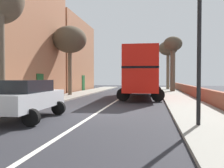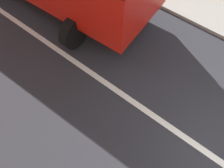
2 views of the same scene
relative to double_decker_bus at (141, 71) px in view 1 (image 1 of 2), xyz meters
name	(u,v)px [view 1 (image 1 of 2)]	position (x,y,z in m)	size (l,w,h in m)	color
ground_plane	(99,111)	(-1.70, -9.07, -2.35)	(84.00, 84.00, 0.00)	#28282D
road_centre_line	(99,111)	(-1.70, -9.07, -2.35)	(0.16, 54.00, 0.01)	silver
sidewalk_left	(14,108)	(-6.60, -9.07, -2.29)	(2.60, 60.00, 0.12)	gray
sidewalk_right	(198,113)	(3.20, -9.07, -2.29)	(2.60, 60.00, 0.12)	gray
double_decker_bus	(141,71)	(0.00, 0.00, 0.00)	(3.84, 10.57, 4.06)	red
parked_car_black_right_2	(151,84)	(0.80, 10.66, -1.43)	(2.65, 4.42, 1.62)	black
parked_car_silver_left_3	(26,97)	(-4.20, -11.84, -1.40)	(2.50, 4.33, 1.66)	#B7BABF
street_tree_left_2	(70,40)	(-6.89, 0.44, 3.05)	(3.26, 3.26, 6.63)	brown
street_tree_right_3	(173,48)	(3.48, 8.44, 3.05)	(2.28, 2.28, 6.74)	brown
street_tree_right_5	(168,50)	(3.25, 13.51, 3.49)	(2.73, 2.73, 6.98)	brown
lamppost_right	(199,18)	(2.60, -12.31, 1.45)	(0.32, 0.32, 6.31)	black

